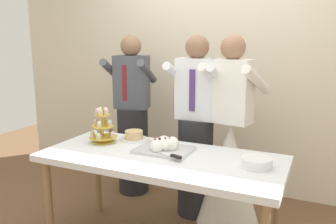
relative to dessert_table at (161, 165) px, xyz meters
name	(u,v)px	position (x,y,z in m)	size (l,w,h in m)	color
rear_wall	(218,56)	(0.00, 1.42, 0.75)	(5.20, 0.10, 2.90)	beige
dessert_table	(161,165)	(0.00, 0.00, 0.00)	(1.80, 0.80, 0.78)	silver
cupcake_stand	(103,128)	(-0.58, 0.10, 0.20)	(0.23, 0.23, 0.31)	gold
main_cake_tray	(164,146)	(-0.02, 0.09, 0.12)	(0.43, 0.35, 0.12)	silver
plate_stack	(257,162)	(0.69, 0.05, 0.11)	(0.21, 0.21, 0.07)	white
round_cake	(134,136)	(-0.39, 0.28, 0.11)	(0.24, 0.24, 0.08)	white
person_groom	(196,137)	(0.03, 0.67, 0.05)	(0.46, 0.49, 1.66)	#232328
person_bride	(229,160)	(0.35, 0.65, -0.12)	(0.57, 0.56, 1.66)	white
person_guest	(133,124)	(-0.74, 0.86, 0.05)	(0.55, 0.57, 1.66)	#232328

